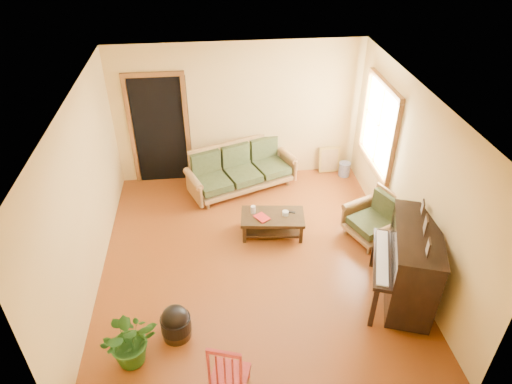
{
  "coord_description": "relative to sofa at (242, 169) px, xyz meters",
  "views": [
    {
      "loc": [
        -0.53,
        -5.17,
        4.75
      ],
      "look_at": [
        0.07,
        0.2,
        1.1
      ],
      "focal_mm": 32.0,
      "sensor_mm": 36.0,
      "label": 1
    }
  ],
  "objects": [
    {
      "name": "floor",
      "position": [
        -0.01,
        -1.97,
        -0.42
      ],
      "size": [
        5.0,
        5.0,
        0.0
      ],
      "primitive_type": "plane",
      "color": "#5B270C",
      "rests_on": "ground"
    },
    {
      "name": "doorway",
      "position": [
        -1.46,
        0.51,
        0.6
      ],
      "size": [
        1.08,
        0.16,
        2.05
      ],
      "primitive_type": "cube",
      "color": "black",
      "rests_on": "floor"
    },
    {
      "name": "window",
      "position": [
        2.2,
        -0.67,
        1.08
      ],
      "size": [
        0.12,
        1.36,
        1.46
      ],
      "primitive_type": "cube",
      "color": "white",
      "rests_on": "right_wall"
    },
    {
      "name": "sofa",
      "position": [
        0.0,
        0.0,
        0.0
      ],
      "size": [
        2.14,
        1.49,
        0.85
      ],
      "primitive_type": "cube",
      "rotation": [
        0.0,
        0.0,
        0.37
      ],
      "color": "olive",
      "rests_on": "floor"
    },
    {
      "name": "coffee_table",
      "position": [
        0.37,
        -1.38,
        -0.24
      ],
      "size": [
        1.06,
        0.66,
        0.37
      ],
      "primitive_type": "cube",
      "rotation": [
        0.0,
        0.0,
        -0.12
      ],
      "color": "black",
      "rests_on": "floor"
    },
    {
      "name": "armchair",
      "position": [
        1.92,
        -1.68,
        -0.03
      ],
      "size": [
        1.01,
        1.03,
        0.79
      ],
      "primitive_type": "cube",
      "rotation": [
        0.0,
        0.0,
        0.4
      ],
      "color": "olive",
      "rests_on": "floor"
    },
    {
      "name": "piano",
      "position": [
        1.97,
        -2.99,
        0.17
      ],
      "size": [
        1.18,
        1.52,
        1.18
      ],
      "primitive_type": "cube",
      "rotation": [
        0.0,
        0.0,
        -0.33
      ],
      "color": "black",
      "rests_on": "floor"
    },
    {
      "name": "footstool",
      "position": [
        -1.11,
        -3.27,
        -0.24
      ],
      "size": [
        0.4,
        0.4,
        0.36
      ],
      "primitive_type": "cylinder",
      "rotation": [
        0.0,
        0.0,
        0.07
      ],
      "color": "black",
      "rests_on": "floor"
    },
    {
      "name": "red_chair",
      "position": [
        -0.49,
        -4.07,
        0.01
      ],
      "size": [
        0.52,
        0.54,
        0.86
      ],
      "primitive_type": "cube",
      "rotation": [
        0.0,
        0.0,
        -0.31
      ],
      "color": "maroon",
      "rests_on": "floor"
    },
    {
      "name": "leaning_frame",
      "position": [
        1.76,
        0.43,
        -0.15
      ],
      "size": [
        0.42,
        0.11,
        0.55
      ],
      "primitive_type": "cube",
      "rotation": [
        0.0,
        0.0,
        0.04
      ],
      "color": "gold",
      "rests_on": "floor"
    },
    {
      "name": "ceramic_crock",
      "position": [
        2.03,
        0.25,
        -0.29
      ],
      "size": [
        0.29,
        0.29,
        0.28
      ],
      "primitive_type": "cylinder",
      "rotation": [
        0.0,
        0.0,
        0.4
      ],
      "color": "#314495",
      "rests_on": "floor"
    },
    {
      "name": "potted_plant",
      "position": [
        -1.61,
        -3.56,
        -0.06
      ],
      "size": [
        0.78,
        0.72,
        0.72
      ],
      "primitive_type": "imported",
      "rotation": [
        0.0,
        0.0,
        0.27
      ],
      "color": "#235117",
      "rests_on": "floor"
    },
    {
      "name": "book",
      "position": [
        0.12,
        -1.48,
        -0.05
      ],
      "size": [
        0.27,
        0.29,
        0.02
      ],
      "primitive_type": "imported",
      "rotation": [
        0.0,
        0.0,
        0.55
      ],
      "color": "#9F1A15",
      "rests_on": "coffee_table"
    },
    {
      "name": "candle",
      "position": [
        0.07,
        -1.27,
        0.01
      ],
      "size": [
        0.09,
        0.09,
        0.13
      ],
      "primitive_type": "cylinder",
      "rotation": [
        0.0,
        0.0,
        0.17
      ],
      "color": "silver",
      "rests_on": "coffee_table"
    },
    {
      "name": "glass_jar",
      "position": [
        0.58,
        -1.39,
        -0.02
      ],
      "size": [
        0.11,
        0.11,
        0.07
      ],
      "primitive_type": "cylinder",
      "rotation": [
        0.0,
        0.0,
        0.06
      ],
      "color": "silver",
      "rests_on": "coffee_table"
    },
    {
      "name": "remote",
      "position": [
        0.67,
        -1.33,
        -0.05
      ],
      "size": [
        0.17,
        0.09,
        0.02
      ],
      "primitive_type": "cube",
      "rotation": [
        0.0,
        0.0,
        -0.34
      ],
      "color": "black",
      "rests_on": "coffee_table"
    }
  ]
}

